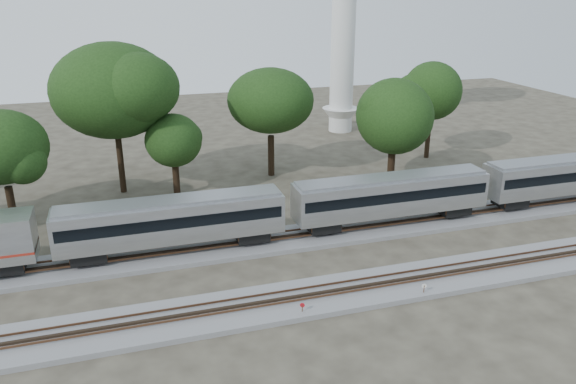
% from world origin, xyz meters
% --- Properties ---
extents(ground, '(160.00, 160.00, 0.00)m').
position_xyz_m(ground, '(0.00, 0.00, 0.00)').
color(ground, '#383328').
rests_on(ground, ground).
extents(track_far, '(160.00, 5.00, 0.73)m').
position_xyz_m(track_far, '(0.00, 6.00, 0.21)').
color(track_far, slate).
rests_on(track_far, ground).
extents(track_near, '(160.00, 5.00, 0.73)m').
position_xyz_m(track_near, '(0.00, -4.00, 0.21)').
color(track_near, slate).
rests_on(track_near, ground).
extents(train, '(135.53, 3.31, 4.88)m').
position_xyz_m(train, '(34.91, 6.00, 3.36)').
color(train, silver).
rests_on(train, ground).
extents(switch_stand_red, '(0.32, 0.16, 1.05)m').
position_xyz_m(switch_stand_red, '(2.35, -5.82, 0.67)').
color(switch_stand_red, '#512D19').
rests_on(switch_stand_red, ground).
extents(switch_stand_white, '(0.34, 0.14, 1.10)m').
position_xyz_m(switch_stand_white, '(11.57, -6.02, 0.70)').
color(switch_stand_white, '#512D19').
rests_on(switch_stand_white, ground).
extents(switch_lever, '(0.57, 0.45, 0.30)m').
position_xyz_m(switch_lever, '(7.18, -5.39, 0.15)').
color(switch_lever, '#512D19').
rests_on(switch_lever, ground).
extents(tree_2, '(8.15, 8.15, 11.48)m').
position_xyz_m(tree_2, '(-18.41, 15.57, 8.00)').
color(tree_2, black).
rests_on(tree_2, ground).
extents(tree_3, '(11.31, 11.31, 15.95)m').
position_xyz_m(tree_3, '(-8.54, 23.42, 11.12)').
color(tree_3, black).
rests_on(tree_3, ground).
extents(tree_4, '(6.24, 6.24, 8.79)m').
position_xyz_m(tree_4, '(-3.06, 20.51, 6.11)').
color(tree_4, black).
rests_on(tree_4, ground).
extents(tree_5, '(9.10, 9.10, 12.83)m').
position_xyz_m(tree_5, '(8.50, 24.21, 8.94)').
color(tree_5, black).
rests_on(tree_5, ground).
extents(tree_6, '(8.05, 8.05, 11.36)m').
position_xyz_m(tree_6, '(20.43, 16.79, 7.91)').
color(tree_6, black).
rests_on(tree_6, ground).
extents(tree_7, '(8.91, 8.91, 12.56)m').
position_xyz_m(tree_7, '(29.97, 25.20, 8.75)').
color(tree_7, black).
rests_on(tree_7, ground).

